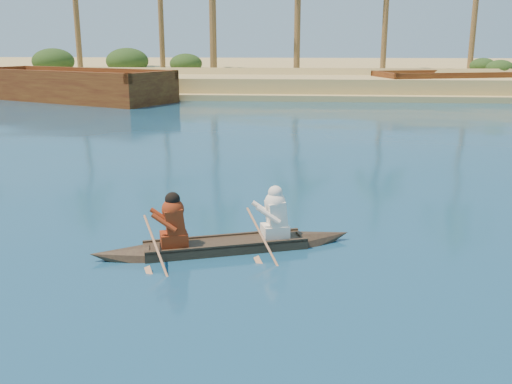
# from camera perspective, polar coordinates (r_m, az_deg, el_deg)

# --- Properties ---
(sandy_embankment) EXTENTS (150.00, 51.00, 1.50)m
(sandy_embankment) POSITION_cam_1_polar(r_m,az_deg,el_deg) (61.10, -4.13, 11.89)
(sandy_embankment) COLOR tan
(sandy_embankment) RESTS_ON ground
(shrub_cluster) EXTENTS (100.00, 6.00, 2.40)m
(shrub_cluster) POSITION_cam_1_polar(r_m,az_deg,el_deg) (45.94, -7.12, 11.71)
(shrub_cluster) COLOR #253915
(shrub_cluster) RESTS_ON ground
(canoe) EXTENTS (4.62, 2.10, 1.29)m
(canoe) POSITION_cam_1_polar(r_m,az_deg,el_deg) (10.08, -3.06, -4.51)
(canoe) COLOR #3B3220
(canoe) RESTS_ON ground
(barge_mid) EXTENTS (14.22, 9.72, 2.26)m
(barge_mid) POSITION_cam_1_polar(r_m,az_deg,el_deg) (38.45, -18.02, 9.93)
(barge_mid) COLOR brown
(barge_mid) RESTS_ON ground
(barge_right) EXTENTS (12.33, 7.12, 1.95)m
(barge_right) POSITION_cam_1_polar(r_m,az_deg,el_deg) (41.93, 19.90, 9.97)
(barge_right) COLOR brown
(barge_right) RESTS_ON ground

